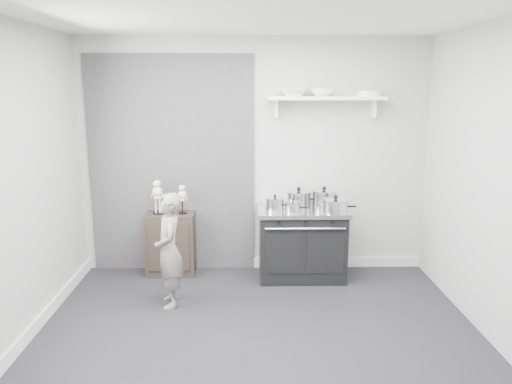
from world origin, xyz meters
TOP-DOWN VIEW (x-y plane):
  - ground at (0.00, 0.00)m, footprint 4.00×4.00m
  - room_shell at (-0.09, 0.15)m, footprint 4.02×3.62m
  - wall_shelf at (0.80, 1.68)m, footprint 1.30×0.26m
  - stove at (0.54, 1.48)m, footprint 1.01×0.63m
  - side_cabinet at (-0.97, 1.61)m, footprint 0.56×0.32m
  - child at (-0.86, 0.76)m, footprint 0.35×0.47m
  - pot_front_left at (0.22, 1.37)m, footprint 0.29×0.20m
  - pot_back_left at (0.50, 1.59)m, footprint 0.37×0.28m
  - pot_back_right at (0.79, 1.60)m, footprint 0.36×0.27m
  - pot_front_right at (0.87, 1.30)m, footprint 0.37×0.28m
  - pot_front_center at (0.41, 1.31)m, footprint 0.25×0.17m
  - skeleton_full at (-1.10, 1.61)m, footprint 0.13×0.08m
  - skeleton_torso at (-0.82, 1.61)m, footprint 0.11×0.07m
  - bowl_large at (0.43, 1.67)m, footprint 0.32×0.32m
  - bowl_small at (0.75, 1.67)m, footprint 0.25×0.25m
  - plate_stack at (1.27, 1.67)m, footprint 0.26×0.26m

SIDE VIEW (x-z plane):
  - ground at x=0.00m, z-range 0.00..0.00m
  - side_cabinet at x=-0.97m, z-range 0.00..0.72m
  - stove at x=0.54m, z-range 0.00..0.81m
  - child at x=-0.86m, z-range 0.00..1.15m
  - pot_front_center at x=0.41m, z-range 0.80..0.95m
  - pot_front_right at x=0.87m, z-range 0.79..0.98m
  - pot_front_left at x=0.22m, z-range 0.79..0.98m
  - pot_back_left at x=0.50m, z-range 0.79..1.01m
  - pot_back_right at x=0.79m, z-range 0.79..1.02m
  - skeleton_torso at x=-0.82m, z-range 0.72..1.11m
  - skeleton_full at x=-1.10m, z-range 0.72..1.18m
  - room_shell at x=-0.09m, z-range 0.28..2.99m
  - wall_shelf at x=0.80m, z-range 1.89..2.13m
  - plate_stack at x=1.27m, z-range 2.04..2.10m
  - bowl_small at x=0.75m, z-range 2.04..2.12m
  - bowl_large at x=0.43m, z-range 2.04..2.12m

